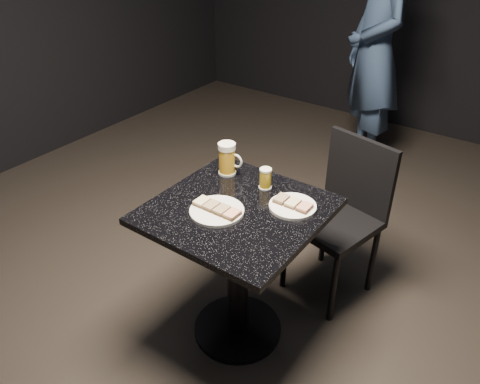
% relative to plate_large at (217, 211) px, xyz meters
% --- Properties ---
extents(floor, '(6.00, 6.00, 0.00)m').
position_rel_plate_large_xyz_m(floor, '(0.05, 0.08, -0.76)').
color(floor, black).
rests_on(floor, ground).
extents(plate_large, '(0.23, 0.23, 0.01)m').
position_rel_plate_large_xyz_m(plate_large, '(0.00, 0.00, 0.00)').
color(plate_large, white).
rests_on(plate_large, table).
extents(plate_small, '(0.20, 0.20, 0.01)m').
position_rel_plate_large_xyz_m(plate_small, '(0.24, 0.22, 0.00)').
color(plate_small, white).
rests_on(plate_small, table).
extents(patron, '(0.77, 0.78, 1.81)m').
position_rel_plate_large_xyz_m(patron, '(-0.20, 2.17, 0.15)').
color(patron, navy).
rests_on(patron, floor).
extents(table, '(0.70, 0.70, 0.75)m').
position_rel_plate_large_xyz_m(table, '(0.05, 0.08, -0.25)').
color(table, black).
rests_on(table, floor).
extents(beer_mug, '(0.12, 0.09, 0.16)m').
position_rel_plate_large_xyz_m(beer_mug, '(-0.16, 0.29, 0.07)').
color(beer_mug, silver).
rests_on(beer_mug, table).
extents(beer_tumbler, '(0.06, 0.06, 0.10)m').
position_rel_plate_large_xyz_m(beer_tumbler, '(0.06, 0.29, 0.04)').
color(beer_tumbler, silver).
rests_on(beer_tumbler, table).
extents(chair, '(0.47, 0.47, 0.87)m').
position_rel_plate_large_xyz_m(chair, '(0.28, 0.68, -0.26)').
color(chair, black).
rests_on(chair, floor).
extents(canapes_on_plate_large, '(0.21, 0.07, 0.02)m').
position_rel_plate_large_xyz_m(canapes_on_plate_large, '(0.00, 0.00, 0.02)').
color(canapes_on_plate_large, '#4C3521').
rests_on(canapes_on_plate_large, plate_large).
extents(canapes_on_plate_small, '(0.16, 0.07, 0.02)m').
position_rel_plate_large_xyz_m(canapes_on_plate_small, '(0.24, 0.22, 0.02)').
color(canapes_on_plate_small, '#4C3521').
rests_on(canapes_on_plate_small, plate_small).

